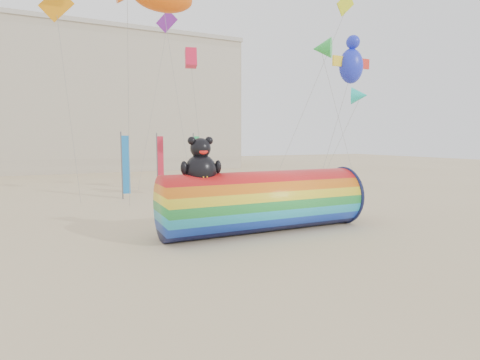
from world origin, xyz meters
name	(u,v)px	position (x,y,z in m)	size (l,w,h in m)	color
ground	(244,230)	(0.00, 0.00, 0.00)	(160.00, 160.00, 0.00)	#CCB58C
hotel_building	(33,100)	(-12.00, 45.95, 10.31)	(60.40, 15.40, 20.60)	#B7AD99
windsock_assembly	(263,200)	(0.83, -0.52, 1.59)	(10.40, 3.17, 4.80)	red
kite_handler	(295,199)	(4.72, 2.43, 0.91)	(0.66, 0.44, 1.82)	#4F5156
fabric_bundle	(323,214)	(5.78, 1.03, 0.17)	(2.62, 1.35, 0.41)	#400B17
festival_banners	(162,162)	(-0.40, 15.62, 2.64)	(7.51, 4.22, 5.20)	#59595E
flying_kites	(224,17)	(1.67, 6.46, 12.49)	(24.93, 13.77, 8.45)	#1D2CD2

